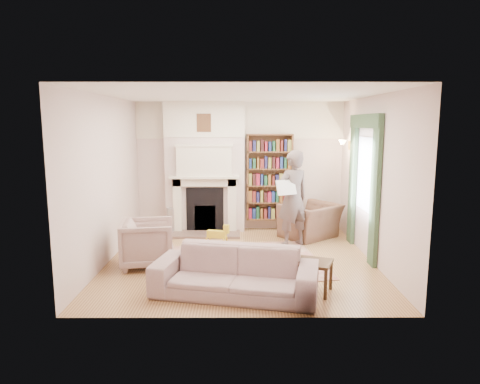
{
  "coord_description": "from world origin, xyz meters",
  "views": [
    {
      "loc": [
        -0.02,
        -7.15,
        2.35
      ],
      "look_at": [
        0.0,
        0.25,
        1.15
      ],
      "focal_mm": 32.0,
      "sensor_mm": 36.0,
      "label": 1
    }
  ],
  "objects_px": {
    "armchair_left": "(148,243)",
    "coffee_table": "(305,276)",
    "sofa": "(235,272)",
    "paraffin_heater": "(173,220)",
    "armchair_reading": "(310,221)",
    "rocking_horse": "(217,237)",
    "bookcase": "(269,177)",
    "man_reading": "(293,199)"
  },
  "relations": [
    {
      "from": "man_reading",
      "to": "paraffin_heater",
      "type": "distance_m",
      "value": 2.75
    },
    {
      "from": "bookcase",
      "to": "man_reading",
      "type": "distance_m",
      "value": 1.33
    },
    {
      "from": "bookcase",
      "to": "armchair_reading",
      "type": "height_order",
      "value": "bookcase"
    },
    {
      "from": "armchair_left",
      "to": "sofa",
      "type": "distance_m",
      "value": 1.91
    },
    {
      "from": "sofa",
      "to": "man_reading",
      "type": "xyz_separation_m",
      "value": [
        1.08,
        2.41,
        0.6
      ]
    },
    {
      "from": "sofa",
      "to": "bookcase",
      "type": "bearing_deg",
      "value": 91.04
    },
    {
      "from": "bookcase",
      "to": "sofa",
      "type": "height_order",
      "value": "bookcase"
    },
    {
      "from": "rocking_horse",
      "to": "sofa",
      "type": "bearing_deg",
      "value": -65.21
    },
    {
      "from": "armchair_left",
      "to": "rocking_horse",
      "type": "bearing_deg",
      "value": -59.98
    },
    {
      "from": "armchair_left",
      "to": "rocking_horse",
      "type": "relative_size",
      "value": 1.52
    },
    {
      "from": "paraffin_heater",
      "to": "armchair_left",
      "type": "bearing_deg",
      "value": -91.89
    },
    {
      "from": "rocking_horse",
      "to": "armchair_left",
      "type": "bearing_deg",
      "value": -125.75
    },
    {
      "from": "paraffin_heater",
      "to": "rocking_horse",
      "type": "xyz_separation_m",
      "value": [
        1.02,
        -1.31,
        -0.03
      ]
    },
    {
      "from": "armchair_reading",
      "to": "paraffin_heater",
      "type": "distance_m",
      "value": 2.94
    },
    {
      "from": "coffee_table",
      "to": "rocking_horse",
      "type": "height_order",
      "value": "rocking_horse"
    },
    {
      "from": "man_reading",
      "to": "bookcase",
      "type": "bearing_deg",
      "value": -101.55
    },
    {
      "from": "armchair_left",
      "to": "paraffin_heater",
      "type": "height_order",
      "value": "armchair_left"
    },
    {
      "from": "armchair_reading",
      "to": "coffee_table",
      "type": "xyz_separation_m",
      "value": [
        -0.54,
        -2.87,
        -0.12
      ]
    },
    {
      "from": "sofa",
      "to": "man_reading",
      "type": "relative_size",
      "value": 1.21
    },
    {
      "from": "paraffin_heater",
      "to": "coffee_table",
      "type": "bearing_deg",
      "value": -54.24
    },
    {
      "from": "armchair_left",
      "to": "coffee_table",
      "type": "bearing_deg",
      "value": -123.11
    },
    {
      "from": "armchair_reading",
      "to": "sofa",
      "type": "distance_m",
      "value": 3.38
    },
    {
      "from": "bookcase",
      "to": "armchair_left",
      "type": "height_order",
      "value": "bookcase"
    },
    {
      "from": "sofa",
      "to": "coffee_table",
      "type": "xyz_separation_m",
      "value": [
        0.99,
        0.14,
        -0.1
      ]
    },
    {
      "from": "bookcase",
      "to": "man_reading",
      "type": "height_order",
      "value": "bookcase"
    },
    {
      "from": "armchair_reading",
      "to": "man_reading",
      "type": "bearing_deg",
      "value": 14.43
    },
    {
      "from": "armchair_reading",
      "to": "rocking_horse",
      "type": "bearing_deg",
      "value": -13.53
    },
    {
      "from": "sofa",
      "to": "coffee_table",
      "type": "relative_size",
      "value": 3.2
    },
    {
      "from": "rocking_horse",
      "to": "coffee_table",
      "type": "bearing_deg",
      "value": -40.55
    },
    {
      "from": "rocking_horse",
      "to": "paraffin_heater",
      "type": "bearing_deg",
      "value": 143.1
    },
    {
      "from": "sofa",
      "to": "rocking_horse",
      "type": "height_order",
      "value": "sofa"
    },
    {
      "from": "man_reading",
      "to": "coffee_table",
      "type": "height_order",
      "value": "man_reading"
    },
    {
      "from": "rocking_horse",
      "to": "bookcase",
      "type": "bearing_deg",
      "value": 70.16
    },
    {
      "from": "sofa",
      "to": "rocking_horse",
      "type": "bearing_deg",
      "value": 111.8
    },
    {
      "from": "sofa",
      "to": "paraffin_heater",
      "type": "xyz_separation_m",
      "value": [
        -1.38,
        3.44,
        -0.05
      ]
    },
    {
      "from": "coffee_table",
      "to": "paraffin_heater",
      "type": "bearing_deg",
      "value": 148.18
    },
    {
      "from": "armchair_left",
      "to": "coffee_table",
      "type": "relative_size",
      "value": 1.21
    },
    {
      "from": "sofa",
      "to": "armchair_reading",
      "type": "bearing_deg",
      "value": 75.25
    },
    {
      "from": "armchair_left",
      "to": "man_reading",
      "type": "bearing_deg",
      "value": -74.14
    },
    {
      "from": "man_reading",
      "to": "coffee_table",
      "type": "xyz_separation_m",
      "value": [
        -0.09,
        -2.27,
        -0.7
      ]
    },
    {
      "from": "armchair_left",
      "to": "coffee_table",
      "type": "distance_m",
      "value": 2.68
    },
    {
      "from": "sofa",
      "to": "rocking_horse",
      "type": "xyz_separation_m",
      "value": [
        -0.36,
        2.12,
        -0.08
      ]
    }
  ]
}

